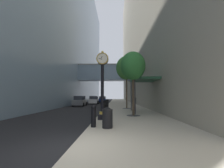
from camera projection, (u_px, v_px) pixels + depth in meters
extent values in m
plane|color=black|center=(109.00, 104.00, 31.76)|extent=(110.00, 110.00, 0.00)
cube|color=#BCB29E|center=(121.00, 103.00, 34.70)|extent=(5.46, 80.00, 0.14)
cube|color=#758EA8|center=(63.00, 22.00, 36.54)|extent=(9.00, 80.00, 38.88)
cube|color=#758EA8|center=(106.00, 73.00, 33.80)|extent=(12.72, 3.20, 3.25)
cube|color=gray|center=(106.00, 66.00, 33.94)|extent=(12.72, 3.40, 0.24)
cube|color=#A89E89|center=(151.00, 12.00, 36.26)|extent=(9.00, 80.00, 43.74)
cube|color=black|center=(102.00, 117.00, 10.26)|extent=(0.55, 0.55, 0.35)
cylinder|color=gold|center=(102.00, 113.00, 10.29)|extent=(0.39, 0.38, 0.18)
cylinder|color=black|center=(102.00, 88.00, 10.42)|extent=(0.22, 0.22, 3.21)
cylinder|color=black|center=(102.00, 59.00, 10.58)|extent=(0.84, 0.28, 0.84)
torus|color=gold|center=(102.00, 58.00, 10.43)|extent=(0.82, 0.05, 0.82)
cylinder|color=silver|center=(102.00, 58.00, 10.43)|extent=(0.69, 0.01, 0.69)
cylinder|color=silver|center=(103.00, 59.00, 10.73)|extent=(0.69, 0.01, 0.69)
sphere|color=gold|center=(103.00, 52.00, 10.62)|extent=(0.16, 0.16, 0.16)
cube|color=black|center=(102.00, 57.00, 10.43)|extent=(0.10, 0.01, 0.16)
cube|color=black|center=(100.00, 59.00, 10.42)|extent=(0.26, 0.01, 0.09)
cylinder|color=black|center=(94.00, 118.00, 7.76)|extent=(0.26, 0.26, 0.93)
sphere|color=black|center=(94.00, 107.00, 7.80)|extent=(0.27, 0.27, 0.27)
cylinder|color=black|center=(103.00, 109.00, 13.42)|extent=(0.26, 0.26, 0.93)
sphere|color=black|center=(103.00, 103.00, 13.46)|extent=(0.27, 0.27, 0.27)
cylinder|color=black|center=(105.00, 106.00, 16.25)|extent=(0.26, 0.26, 0.93)
sphere|color=black|center=(105.00, 101.00, 16.29)|extent=(0.27, 0.27, 0.27)
cylinder|color=black|center=(106.00, 105.00, 19.08)|extent=(0.26, 0.26, 0.93)
sphere|color=black|center=(106.00, 101.00, 19.12)|extent=(0.27, 0.27, 0.27)
cylinder|color=black|center=(108.00, 104.00, 21.91)|extent=(0.26, 0.26, 0.93)
sphere|color=black|center=(108.00, 100.00, 21.95)|extent=(0.27, 0.27, 0.27)
cylinder|color=#333335|center=(133.00, 116.00, 12.20)|extent=(1.10, 1.10, 0.02)
cylinder|color=#4C3D2D|center=(133.00, 95.00, 12.33)|extent=(0.18, 0.18, 3.31)
ellipsoid|color=#2D7033|center=(133.00, 66.00, 12.52)|extent=(2.04, 2.04, 2.35)
cylinder|color=#333335|center=(127.00, 108.00, 19.30)|extent=(1.10, 1.10, 0.02)
cylinder|color=brown|center=(127.00, 92.00, 19.47)|extent=(0.18, 0.18, 4.23)
ellipsoid|color=#428438|center=(126.00, 68.00, 19.71)|extent=(2.68, 2.68, 3.08)
cylinder|color=black|center=(107.00, 119.00, 7.53)|extent=(0.52, 0.52, 0.92)
cone|color=black|center=(107.00, 108.00, 7.57)|extent=(0.53, 0.53, 0.16)
cylinder|color=#23232D|center=(135.00, 107.00, 16.15)|extent=(0.29, 0.29, 0.76)
cylinder|color=black|center=(134.00, 101.00, 16.21)|extent=(0.38, 0.38, 0.62)
sphere|color=#9E7556|center=(134.00, 97.00, 16.24)|extent=(0.23, 0.23, 0.23)
cube|color=#235138|center=(144.00, 80.00, 15.09)|extent=(2.40, 3.60, 0.20)
cylinder|color=#333338|center=(135.00, 96.00, 13.39)|extent=(0.10, 0.10, 3.20)
cylinder|color=#333338|center=(131.00, 96.00, 16.58)|extent=(0.10, 0.10, 3.20)
cube|color=navy|center=(103.00, 100.00, 39.43)|extent=(1.81, 4.51, 0.79)
cube|color=#282D38|center=(103.00, 98.00, 39.27)|extent=(1.58, 2.53, 0.65)
cylinder|color=black|center=(100.00, 101.00, 40.95)|extent=(0.22, 0.64, 0.64)
cylinder|color=black|center=(106.00, 101.00, 40.92)|extent=(0.22, 0.64, 0.64)
cylinder|color=black|center=(99.00, 102.00, 37.90)|extent=(0.22, 0.64, 0.64)
cylinder|color=black|center=(106.00, 102.00, 37.87)|extent=(0.22, 0.64, 0.64)
cube|color=slate|center=(80.00, 102.00, 26.30)|extent=(1.82, 4.42, 0.85)
cube|color=#282D38|center=(80.00, 98.00, 26.14)|extent=(1.57, 2.48, 0.69)
cylinder|color=black|center=(77.00, 104.00, 27.76)|extent=(0.23, 0.64, 0.64)
cylinder|color=black|center=(86.00, 104.00, 27.76)|extent=(0.23, 0.64, 0.64)
cylinder|color=black|center=(73.00, 105.00, 24.79)|extent=(0.23, 0.64, 0.64)
cylinder|color=black|center=(83.00, 105.00, 24.79)|extent=(0.23, 0.64, 0.64)
cube|color=silver|center=(94.00, 101.00, 32.82)|extent=(1.86, 4.20, 0.85)
cube|color=#282D38|center=(94.00, 98.00, 32.67)|extent=(1.61, 2.37, 0.69)
cylinder|color=black|center=(91.00, 102.00, 34.21)|extent=(0.23, 0.64, 0.64)
cylinder|color=black|center=(98.00, 102.00, 34.21)|extent=(0.23, 0.64, 0.64)
cylinder|color=black|center=(89.00, 103.00, 31.38)|extent=(0.23, 0.64, 0.64)
cylinder|color=black|center=(97.00, 103.00, 31.38)|extent=(0.23, 0.64, 0.64)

